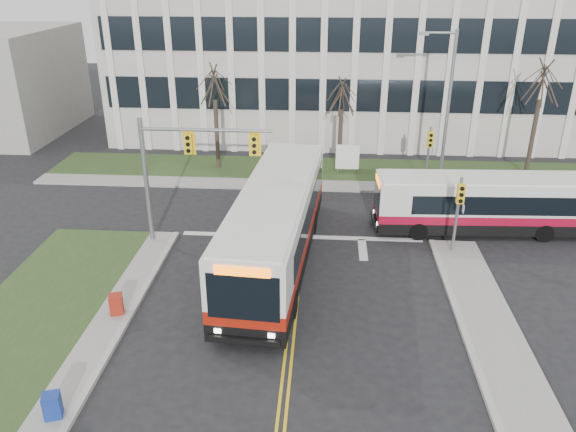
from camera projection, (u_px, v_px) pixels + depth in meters
The scene contains 17 objects.
ground at pixel (291, 335), 20.69m from camera, with size 120.00×120.00×0.00m, color black.
sidewalk_west at pixel (43, 425), 16.56m from camera, with size 1.20×26.00×0.14m, color #9E9B93.
sidewalk_cross at pixel (389, 187), 34.16m from camera, with size 44.00×1.60×0.14m, color #9E9B93.
building_lawn at pixel (385, 172), 36.71m from camera, with size 44.00×5.00×0.12m, color #2A451D.
office_building at pixel (377, 52), 45.19m from camera, with size 40.00×16.00×12.00m, color beige.
mast_arm_signal at pixel (179, 160), 25.81m from camera, with size 6.11×0.38×6.20m.
signal_pole_near at pixel (459, 205), 25.48m from camera, with size 0.34×0.39×3.80m.
signal_pole_far at pixel (429, 149), 33.21m from camera, with size 0.34×0.39×3.80m.
streetlight at pixel (446, 101), 32.77m from camera, with size 2.15×0.25×9.20m.
directory_sign at pixel (347, 157), 35.96m from camera, with size 1.50×0.12×2.00m.
tree_left at pixel (214, 86), 35.17m from camera, with size 1.80×1.80×7.70m.
tree_mid at pixel (342, 97), 35.10m from camera, with size 1.80×1.80×6.82m.
tree_right at pixel (542, 84), 33.74m from camera, with size 1.80×1.80×8.25m.
bus_main at pixel (276, 227), 25.05m from camera, with size 2.91×13.42×3.58m, color silver, non-canonical shape.
bus_cross at pixel (485, 205), 28.15m from camera, with size 2.35×10.84×2.89m, color silver, non-canonical shape.
newspaper_box_blue at pixel (53, 407), 16.68m from camera, with size 0.50×0.45×0.95m, color navy.
newspaper_box_red at pixel (116, 306), 21.63m from camera, with size 0.50×0.45×0.95m, color maroon.
Camera 1 is at (1.09, -17.01, 12.52)m, focal length 35.00 mm.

